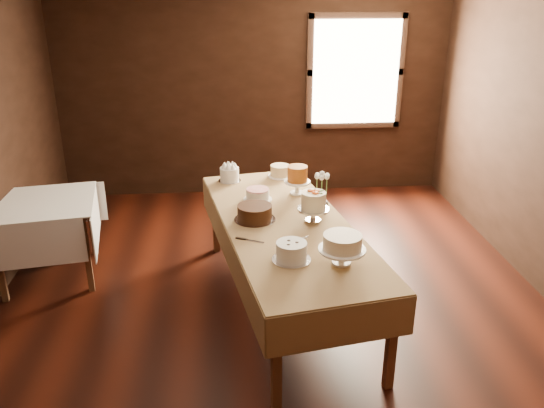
{
  "coord_description": "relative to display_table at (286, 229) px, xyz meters",
  "views": [
    {
      "loc": [
        -0.36,
        -4.12,
        2.74
      ],
      "look_at": [
        0.0,
        0.2,
        0.95
      ],
      "focal_mm": 36.54,
      "sensor_mm": 36.0,
      "label": 1
    }
  ],
  "objects": [
    {
      "name": "cake_lattice",
      "position": [
        -0.21,
        0.53,
        0.11
      ],
      "size": [
        0.3,
        0.3,
        0.1
      ],
      "color": "white",
      "rests_on": "display_table"
    },
    {
      "name": "cake_server_e",
      "position": [
        -0.28,
        -0.34,
        0.06
      ],
      "size": [
        0.23,
        0.12,
        0.01
      ],
      "primitive_type": "cube",
      "rotation": [
        0.0,
        0.0,
        -0.44
      ],
      "color": "silver",
      "rests_on": "display_table"
    },
    {
      "name": "flower_bouquet",
      "position": [
        0.34,
        0.27,
        0.31
      ],
      "size": [
        0.14,
        0.14,
        0.2
      ],
      "primitive_type": null,
      "color": "white",
      "rests_on": "flower_vase"
    },
    {
      "name": "cake_speckled",
      "position": [
        0.06,
        1.17,
        0.12
      ],
      "size": [
        0.25,
        0.25,
        0.12
      ],
      "color": "white",
      "rests_on": "display_table"
    },
    {
      "name": "display_table",
      "position": [
        0.0,
        0.0,
        0.0
      ],
      "size": [
        1.47,
        2.76,
        0.81
      ],
      "rotation": [
        0.0,
        0.0,
        0.18
      ],
      "color": "#502F1A",
      "rests_on": "ground"
    },
    {
      "name": "cake_meringue",
      "position": [
        -0.46,
        1.06,
        0.13
      ],
      "size": [
        0.23,
        0.23,
        0.15
      ],
      "color": "silver",
      "rests_on": "display_table"
    },
    {
      "name": "cake_chocolate",
      "position": [
        -0.26,
        0.07,
        0.13
      ],
      "size": [
        0.38,
        0.38,
        0.14
      ],
      "color": "silver",
      "rests_on": "display_table"
    },
    {
      "name": "cake_flowers",
      "position": [
        0.23,
        0.01,
        0.18
      ],
      "size": [
        0.27,
        0.27,
        0.28
      ],
      "color": "silver",
      "rests_on": "display_table"
    },
    {
      "name": "side_table",
      "position": [
        -2.22,
        0.71,
        -0.06
      ],
      "size": [
        1.07,
        1.07,
        0.79
      ],
      "rotation": [
        0.0,
        0.0,
        0.16
      ],
      "color": "#502F1A",
      "rests_on": "ground"
    },
    {
      "name": "cake_server_b",
      "position": [
        0.38,
        -0.37,
        0.06
      ],
      "size": [
        0.15,
        0.22,
        0.01
      ],
      "primitive_type": "cube",
      "rotation": [
        0.0,
        0.0,
        -1.0
      ],
      "color": "silver",
      "rests_on": "display_table"
    },
    {
      "name": "flower_vase",
      "position": [
        0.34,
        0.27,
        0.13
      ],
      "size": [
        0.15,
        0.15,
        0.13
      ],
      "primitive_type": "imported",
      "rotation": [
        0.0,
        0.0,
        4.53
      ],
      "color": "#2D2823",
      "rests_on": "display_table"
    },
    {
      "name": "cake_caramel",
      "position": [
        0.18,
        0.66,
        0.18
      ],
      "size": [
        0.25,
        0.25,
        0.29
      ],
      "color": "white",
      "rests_on": "display_table"
    },
    {
      "name": "cake_swirl",
      "position": [
        -0.03,
        -0.67,
        0.13
      ],
      "size": [
        0.32,
        0.32,
        0.15
      ],
      "color": "silver",
      "rests_on": "display_table"
    },
    {
      "name": "wall_back",
      "position": [
        -0.11,
        2.89,
        0.65
      ],
      "size": [
        5.0,
        0.02,
        2.8
      ],
      "primitive_type": "cube",
      "color": "black",
      "rests_on": "ground"
    },
    {
      "name": "cake_cream",
      "position": [
        0.32,
        -0.75,
        0.17
      ],
      "size": [
        0.39,
        0.39,
        0.24
      ],
      "color": "white",
      "rests_on": "display_table"
    },
    {
      "name": "cake_server_d",
      "position": [
        0.25,
        0.36,
        0.06
      ],
      "size": [
        0.15,
        0.21,
        0.01
      ],
      "primitive_type": "cube",
      "rotation": [
        0.0,
        0.0,
        0.99
      ],
      "color": "silver",
      "rests_on": "display_table"
    },
    {
      "name": "floor",
      "position": [
        -0.11,
        -0.11,
        -0.75
      ],
      "size": [
        5.0,
        6.0,
        0.01
      ],
      "primitive_type": "cube",
      "color": "black",
      "rests_on": "ground"
    },
    {
      "name": "window",
      "position": [
        1.19,
        2.83,
        0.85
      ],
      "size": [
        1.1,
        0.05,
        1.3
      ],
      "primitive_type": "cube",
      "color": "#FFEABF",
      "rests_on": "wall_back"
    },
    {
      "name": "cake_server_a",
      "position": [
        0.08,
        -0.32,
        0.06
      ],
      "size": [
        0.23,
        0.13,
        0.01
      ],
      "primitive_type": "cube",
      "rotation": [
        0.0,
        0.0,
        0.47
      ],
      "color": "silver",
      "rests_on": "display_table"
    },
    {
      "name": "cake_server_c",
      "position": [
        -0.12,
        0.33,
        0.06
      ],
      "size": [
        0.04,
        0.24,
        0.01
      ],
      "primitive_type": "cube",
      "rotation": [
        0.0,
        0.0,
        1.51
      ],
      "color": "silver",
      "rests_on": "display_table"
    }
  ]
}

